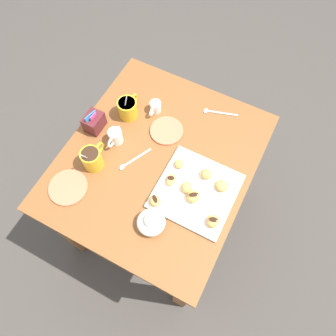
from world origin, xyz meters
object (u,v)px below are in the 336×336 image
object	(u,v)px
pastry_plate_square	(196,191)
ice_cream_bowl	(151,222)
coffee_mug_mustard_left	(92,158)
beignet_7	(207,174)
cream_pitcher_white	(116,136)
beignet_0	(155,201)
dining_table	(158,174)
beignet_2	(179,164)
saucer_coral_right	(167,131)
sugar_caddy	(94,122)
saucer_coral_left	(68,187)
chocolate_sauce_pitcher	(155,106)
beignet_3	(193,196)
beignet_5	(213,221)
beignet_4	(171,180)
coffee_mug_mustard_right	(128,108)
beignet_1	(222,186)
beignet_6	(187,187)

from	to	relation	value
pastry_plate_square	ice_cream_bowl	distance (m)	0.23
coffee_mug_mustard_left	beignet_7	bearing A→B (deg)	-70.19
cream_pitcher_white	beignet_0	distance (m)	0.35
dining_table	pastry_plate_square	xyz separation A→B (m)	(-0.06, -0.21, 0.15)
beignet_2	saucer_coral_right	bearing A→B (deg)	43.98
sugar_caddy	saucer_coral_left	xyz separation A→B (m)	(-0.31, -0.06, -0.04)
chocolate_sauce_pitcher	beignet_3	size ratio (longest dim) A/B	1.66
coffee_mug_mustard_left	beignet_5	distance (m)	0.56
coffee_mug_mustard_left	beignet_4	distance (m)	0.34
saucer_coral_left	beignet_2	size ratio (longest dim) A/B	3.85
dining_table	pastry_plate_square	bearing A→B (deg)	-105.75
cream_pitcher_white	beignet_3	size ratio (longest dim) A/B	1.89
coffee_mug_mustard_right	beignet_1	bearing A→B (deg)	-105.64
beignet_7	saucer_coral_left	bearing A→B (deg)	122.24
coffee_mug_mustard_right	chocolate_sauce_pitcher	distance (m)	0.13
sugar_caddy	beignet_7	size ratio (longest dim) A/B	2.20
beignet_3	beignet_7	bearing A→B (deg)	-2.56
ice_cream_bowl	beignet_6	distance (m)	0.20
saucer_coral_left	beignet_3	xyz separation A→B (m)	(0.19, -0.48, 0.03)
chocolate_sauce_pitcher	beignet_2	bearing A→B (deg)	-132.93
beignet_0	beignet_3	size ratio (longest dim) A/B	0.91
beignet_6	beignet_2	bearing A→B (deg)	42.58
coffee_mug_mustard_left	ice_cream_bowl	distance (m)	0.37
dining_table	cream_pitcher_white	xyz separation A→B (m)	(0.00, 0.21, 0.19)
coffee_mug_mustard_right	beignet_2	xyz separation A→B (m)	(-0.14, -0.33, -0.02)
beignet_1	dining_table	bearing A→B (deg)	90.06
saucer_coral_right	sugar_caddy	bearing A→B (deg)	113.39
pastry_plate_square	coffee_mug_mustard_left	bearing A→B (deg)	100.68
saucer_coral_right	pastry_plate_square	bearing A→B (deg)	-130.19
beignet_2	beignet_3	bearing A→B (deg)	-132.51
saucer_coral_left	cream_pitcher_white	bearing A→B (deg)	-11.58
dining_table	coffee_mug_mustard_left	xyz separation A→B (m)	(-0.14, 0.23, 0.20)
beignet_0	beignet_4	distance (m)	0.11
ice_cream_bowl	beignet_2	world-z (taller)	ice_cream_bowl
coffee_mug_mustard_right	beignet_2	world-z (taller)	coffee_mug_mustard_right
cream_pitcher_white	sugar_caddy	bearing A→B (deg)	82.82
beignet_1	beignet_7	bearing A→B (deg)	76.22
ice_cream_bowl	beignet_5	world-z (taller)	ice_cream_bowl
beignet_1	chocolate_sauce_pitcher	bearing A→B (deg)	62.39
sugar_caddy	beignet_2	world-z (taller)	sugar_caddy
pastry_plate_square	beignet_4	size ratio (longest dim) A/B	5.68
beignet_6	beignet_7	bearing A→B (deg)	-26.43
saucer_coral_left	coffee_mug_mustard_right	bearing A→B (deg)	-4.70
beignet_4	saucer_coral_right	bearing A→B (deg)	31.74
beignet_6	sugar_caddy	bearing A→B (deg)	79.92
cream_pitcher_white	beignet_0	xyz separation A→B (m)	(-0.18, -0.29, -0.01)
sugar_caddy	beignet_5	size ratio (longest dim) A/B	1.96
coffee_mug_mustard_right	ice_cream_bowl	xyz separation A→B (m)	(-0.41, -0.35, -0.01)
coffee_mug_mustard_right	beignet_0	distance (m)	0.46
chocolate_sauce_pitcher	beignet_1	xyz separation A→B (m)	(-0.22, -0.43, 0.00)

